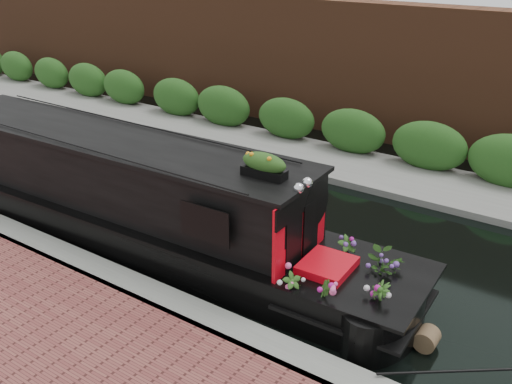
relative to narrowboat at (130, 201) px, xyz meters
The scene contains 7 objects.
ground 2.50m from the narrowboat, 48.82° to the left, with size 80.00×80.00×0.00m, color black.
near_bank_coping 2.32m from the narrowboat, 44.20° to the right, with size 40.00×0.60×0.50m, color gray.
far_bank_path 6.24m from the narrowboat, 75.39° to the left, with size 40.00×2.40×0.34m, color slate.
far_hedge 7.10m from the narrowboat, 77.23° to the left, with size 40.00×1.10×2.80m, color #24511B.
far_brick_wall 9.15m from the narrowboat, 80.15° to the left, with size 40.00×1.00×8.00m, color #59311E.
narrowboat is the anchor object (origin of this frame).
rope_fender 6.26m from the narrowboat, ahead, with size 0.34×0.34×0.33m, color brown.
Camera 1 is at (6.45, -8.95, 5.70)m, focal length 40.00 mm.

